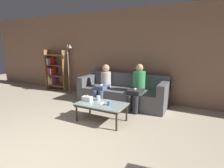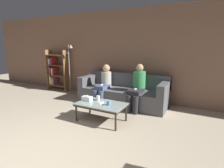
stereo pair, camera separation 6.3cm
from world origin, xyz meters
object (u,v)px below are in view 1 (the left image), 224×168
at_px(game_remote, 102,103).
at_px(standing_lamp, 69,64).
at_px(coffee_table, 102,105).
at_px(cup_near_right, 98,98).
at_px(seated_person_left_end, 104,83).
at_px(couch, 123,93).
at_px(cup_near_left, 109,103).
at_px(tissue_box, 87,99).
at_px(bookshelf, 55,71).
at_px(seated_person_mid_left, 137,86).

distance_m(game_remote, standing_lamp, 2.60).
xyz_separation_m(coffee_table, game_remote, (0.00, -0.00, 0.05)).
distance_m(cup_near_right, seated_person_left_end, 1.01).
bearing_deg(couch, cup_near_left, -78.92).
bearing_deg(tissue_box, cup_near_right, 31.63).
distance_m(tissue_box, bookshelf, 2.96).
xyz_separation_m(game_remote, seated_person_mid_left, (0.42, 1.07, 0.19)).
bearing_deg(couch, seated_person_mid_left, -24.90).
bearing_deg(standing_lamp, seated_person_mid_left, -8.59).
distance_m(cup_near_right, standing_lamp, 2.39).
relative_size(cup_near_left, standing_lamp, 0.05).
relative_size(game_remote, seated_person_left_end, 0.14).
bearing_deg(seated_person_left_end, game_remote, -62.45).
bearing_deg(tissue_box, standing_lamp, 140.05).
relative_size(couch, cup_near_right, 22.08).
xyz_separation_m(coffee_table, bookshelf, (-2.86, 1.59, 0.33)).
bearing_deg(standing_lamp, bookshelf, 169.75).
height_order(couch, seated_person_mid_left, seated_person_mid_left).
bearing_deg(cup_near_right, couch, 85.44).
bearing_deg(couch, coffee_table, -86.98).
height_order(standing_lamp, seated_person_mid_left, standing_lamp).
bearing_deg(tissue_box, bookshelf, 147.73).
bearing_deg(standing_lamp, tissue_box, -39.95).
relative_size(bookshelf, seated_person_mid_left, 1.26).
bearing_deg(cup_near_left, game_remote, 170.51).
distance_m(coffee_table, cup_near_left, 0.21).
bearing_deg(seated_person_left_end, cup_near_right, -66.91).
bearing_deg(couch, seated_person_left_end, -154.34).
relative_size(tissue_box, seated_person_left_end, 0.20).
bearing_deg(seated_person_left_end, tissue_box, -80.10).
relative_size(coffee_table, cup_near_right, 9.57).
bearing_deg(seated_person_left_end, bookshelf, 167.17).
distance_m(coffee_table, seated_person_left_end, 1.21).
relative_size(game_remote, standing_lamp, 0.09).
relative_size(coffee_table, bookshelf, 0.73).
bearing_deg(bookshelf, game_remote, -28.96).
distance_m(standing_lamp, seated_person_mid_left, 2.56).
xyz_separation_m(tissue_box, seated_person_mid_left, (0.79, 1.06, 0.15)).
distance_m(seated_person_left_end, seated_person_mid_left, 0.97).
bearing_deg(seated_person_mid_left, tissue_box, -126.61).
height_order(game_remote, standing_lamp, standing_lamp).
height_order(tissue_box, bookshelf, bookshelf).
height_order(cup_near_right, standing_lamp, standing_lamp).
xyz_separation_m(coffee_table, tissue_box, (-0.37, 0.01, 0.09)).
distance_m(tissue_box, standing_lamp, 2.30).
height_order(cup_near_right, tissue_box, tissue_box).
bearing_deg(standing_lamp, seated_person_left_end, -14.13).
bearing_deg(standing_lamp, game_remote, -34.75).
xyz_separation_m(couch, seated_person_mid_left, (0.48, -0.22, 0.29)).
relative_size(couch, standing_lamp, 1.48).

